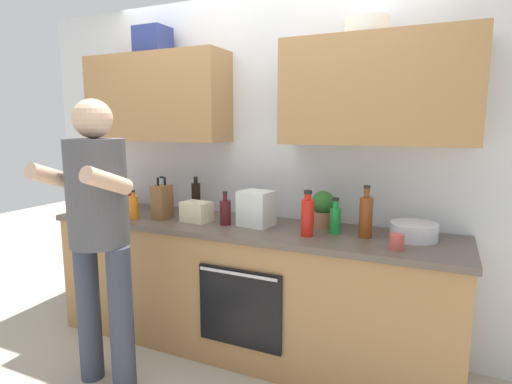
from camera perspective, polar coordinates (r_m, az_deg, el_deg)
name	(u,v)px	position (r m, az deg, el deg)	size (l,w,h in m)	color
ground_plane	(244,347)	(3.16, -1.71, -20.58)	(12.00, 12.00, 0.00)	#B2A893
back_wall_unit	(259,136)	(3.00, 0.46, 7.74)	(4.00, 0.38, 2.50)	silver
counter	(243,287)	(2.96, -1.75, -12.98)	(2.84, 0.67, 0.90)	#A37547
person_standing	(98,222)	(2.57, -20.91, -3.90)	(0.49, 0.45, 1.72)	#383D4C
bottle_wine	(225,212)	(2.82, -4.26, -2.73)	(0.08, 0.08, 0.23)	#471419
bottle_soda	(335,219)	(2.63, 10.87, -3.65)	(0.07, 0.07, 0.23)	#198C33
bottle_vinegar	(366,216)	(2.57, 14.91, -3.24)	(0.08, 0.08, 0.32)	brown
bottle_water	(162,196)	(3.40, -12.82, -0.51)	(0.05, 0.05, 0.27)	silver
bottle_juice	(134,207)	(3.11, -16.51, -2.00)	(0.07, 0.07, 0.21)	orange
bottle_hotsauce	(307,216)	(2.54, 7.11, -3.31)	(0.08, 0.08, 0.28)	red
bottle_soy	(196,198)	(3.19, -8.27, -0.76)	(0.07, 0.07, 0.28)	black
cup_ceramic	(397,242)	(2.39, 18.82, -6.53)	(0.08, 0.08, 0.09)	#BF4C47
mixing_bowl	(414,231)	(2.63, 20.91, -5.06)	(0.27, 0.27, 0.10)	silver
knife_block	(162,202)	(3.07, -12.82, -1.33)	(0.10, 0.14, 0.30)	brown
potted_herb	(323,209)	(2.76, 9.22, -2.27)	(0.15, 0.15, 0.24)	#9E6647
grocery_bag_crisps	(114,201)	(3.44, -18.99, -1.20)	(0.25, 0.17, 0.16)	red
grocery_bag_produce	(256,208)	(2.77, 0.04, -2.27)	(0.21, 0.18, 0.24)	silver
grocery_bag_rice	(197,212)	(2.94, -8.18, -2.70)	(0.20, 0.14, 0.14)	beige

